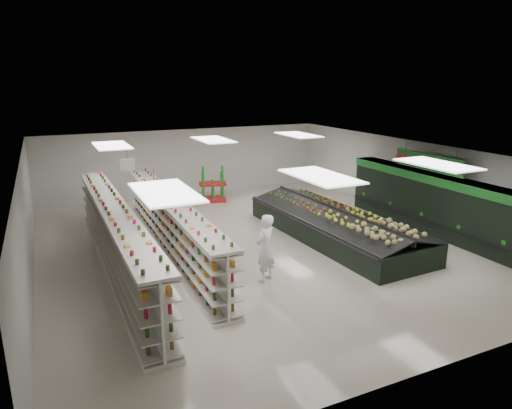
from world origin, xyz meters
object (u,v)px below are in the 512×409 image
gondola_left (116,240)px  soda_endcap (213,185)px  shopper_background (111,206)px  shopper_main (265,248)px  produce_island (334,224)px  gondola_center (171,228)px

gondola_left → soda_endcap: gondola_left is taller
gondola_left → shopper_background: 4.38m
gondola_left → shopper_main: bearing=-36.8°
soda_endcap → shopper_background: size_ratio=0.98×
shopper_main → shopper_background: (-3.20, 7.05, -0.18)m
shopper_background → produce_island: bearing=-137.3°
gondola_left → shopper_background: bearing=83.8°
gondola_left → gondola_center: bearing=19.4°
gondola_center → produce_island: 5.79m
gondola_center → shopper_main: (1.81, -3.35, 0.15)m
gondola_left → shopper_background: gondola_left is taller
produce_island → shopper_main: size_ratio=3.98×
produce_island → gondola_left: bearing=176.5°
gondola_center → soda_endcap: bearing=58.6°
shopper_background → shopper_main: bearing=-168.5°
gondola_left → produce_island: 7.53m
gondola_center → shopper_main: shopper_main is taller
gondola_center → produce_island: gondola_center is taller
gondola_left → produce_island: gondola_left is taller
gondola_left → gondola_center: size_ratio=1.06×
soda_endcap → gondola_center: bearing=-121.9°
gondola_left → soda_endcap: 8.17m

